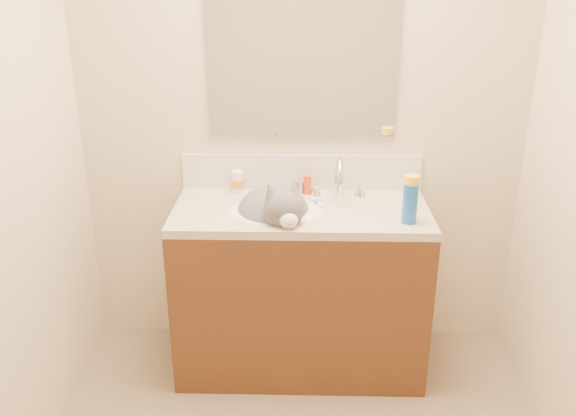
# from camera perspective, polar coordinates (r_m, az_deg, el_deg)

# --- Properties ---
(room_shell) EXTENTS (2.24, 2.54, 2.52)m
(room_shell) POSITION_cam_1_polar(r_m,az_deg,el_deg) (1.73, 1.25, 7.11)
(room_shell) COLOR beige
(room_shell) RESTS_ON ground
(vanity_cabinet) EXTENTS (1.20, 0.55, 0.82)m
(vanity_cabinet) POSITION_cam_1_polar(r_m,az_deg,el_deg) (3.05, 1.16, -7.86)
(vanity_cabinet) COLOR #4F2B15
(vanity_cabinet) RESTS_ON ground
(counter_slab) EXTENTS (1.20, 0.55, 0.04)m
(counter_slab) POSITION_cam_1_polar(r_m,az_deg,el_deg) (2.86, 1.23, -0.38)
(counter_slab) COLOR #C3B599
(counter_slab) RESTS_ON vanity_cabinet
(basin) EXTENTS (0.45, 0.36, 0.14)m
(basin) POSITION_cam_1_polar(r_m,az_deg,el_deg) (2.86, -1.19, -1.51)
(basin) COLOR white
(basin) RESTS_ON vanity_cabinet
(faucet) EXTENTS (0.28, 0.20, 0.21)m
(faucet) POSITION_cam_1_polar(r_m,az_deg,el_deg) (2.96, 4.75, 2.51)
(faucet) COLOR silver
(faucet) RESTS_ON counter_slab
(cat) EXTENTS (0.47, 0.52, 0.35)m
(cat) POSITION_cam_1_polar(r_m,az_deg,el_deg) (2.83, -1.16, -0.47)
(cat) COLOR #545154
(cat) RESTS_ON basin
(backsplash) EXTENTS (1.20, 0.02, 0.18)m
(backsplash) POSITION_cam_1_polar(r_m,az_deg,el_deg) (3.07, 1.27, 3.40)
(backsplash) COLOR silver
(backsplash) RESTS_ON counter_slab
(mirror) EXTENTS (0.90, 0.02, 0.80)m
(mirror) POSITION_cam_1_polar(r_m,az_deg,el_deg) (2.93, 1.36, 14.38)
(mirror) COLOR white
(mirror) RESTS_ON room_shell
(pill_bottle) EXTENTS (0.06, 0.06, 0.11)m
(pill_bottle) POSITION_cam_1_polar(r_m,az_deg,el_deg) (3.04, -4.71, 2.47)
(pill_bottle) COLOR white
(pill_bottle) RESTS_ON counter_slab
(pill_label) EXTENTS (0.07, 0.07, 0.04)m
(pill_label) POSITION_cam_1_polar(r_m,az_deg,el_deg) (3.05, -4.71, 2.31)
(pill_label) COLOR orange
(pill_label) RESTS_ON pill_bottle
(silver_jar) EXTENTS (0.06, 0.06, 0.06)m
(silver_jar) POSITION_cam_1_polar(r_m,az_deg,el_deg) (3.04, 1.08, 1.99)
(silver_jar) COLOR #B7B7BC
(silver_jar) RESTS_ON counter_slab
(amber_bottle) EXTENTS (0.05, 0.05, 0.10)m
(amber_bottle) POSITION_cam_1_polar(r_m,az_deg,el_deg) (3.01, 1.83, 2.19)
(amber_bottle) COLOR #CB4717
(amber_bottle) RESTS_ON counter_slab
(toothbrush) EXTENTS (0.07, 0.13, 0.01)m
(toothbrush) POSITION_cam_1_polar(r_m,az_deg,el_deg) (2.91, 2.70, 0.55)
(toothbrush) COLOR white
(toothbrush) RESTS_ON counter_slab
(toothbrush_head) EXTENTS (0.03, 0.04, 0.02)m
(toothbrush_head) POSITION_cam_1_polar(r_m,az_deg,el_deg) (2.91, 2.70, 0.61)
(toothbrush_head) COLOR #6691D9
(toothbrush_head) RESTS_ON counter_slab
(spray_can) EXTENTS (0.07, 0.07, 0.18)m
(spray_can) POSITION_cam_1_polar(r_m,az_deg,el_deg) (2.72, 11.34, 0.44)
(spray_can) COLOR blue
(spray_can) RESTS_ON counter_slab
(spray_cap) EXTENTS (0.07, 0.07, 0.04)m
(spray_cap) POSITION_cam_1_polar(r_m,az_deg,el_deg) (2.68, 11.51, 2.60)
(spray_cap) COLOR yellow
(spray_cap) RESTS_ON spray_can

